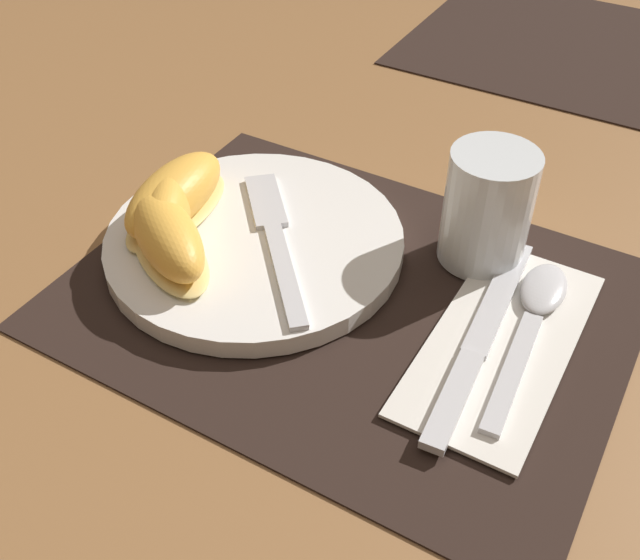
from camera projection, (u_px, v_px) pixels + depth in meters
The scene contains 12 objects.
ground_plane at pixel (347, 298), 0.58m from camera, with size 3.00×3.00×0.00m, color olive.
placemat at pixel (347, 296), 0.58m from camera, with size 0.42×0.32×0.00m.
placemat_far at pixel (589, 50), 0.91m from camera, with size 0.42×0.32×0.00m.
plate at pixel (255, 242), 0.61m from camera, with size 0.24×0.24×0.02m.
juice_glass at pixel (486, 214), 0.58m from camera, with size 0.07×0.07×0.10m.
napkin at pixel (502, 342), 0.54m from camera, with size 0.09×0.21×0.00m.
knife at pixel (480, 339), 0.53m from camera, with size 0.03×0.22×0.01m.
spoon at pixel (536, 309), 0.55m from camera, with size 0.04×0.18×0.01m.
fork at pixel (274, 233), 0.60m from camera, with size 0.14×0.16×0.00m.
citrus_wedge_0 at pixel (174, 198), 0.61m from camera, with size 0.06×0.13×0.04m.
citrus_wedge_1 at pixel (169, 213), 0.60m from camera, with size 0.10×0.13×0.04m.
citrus_wedge_2 at pixel (168, 239), 0.57m from camera, with size 0.12×0.10×0.04m.
Camera 1 is at (0.19, -0.38, 0.40)m, focal length 42.00 mm.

